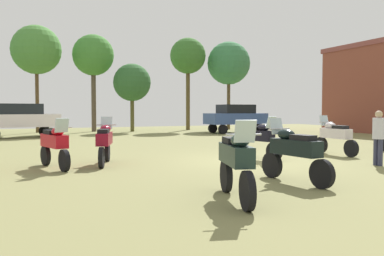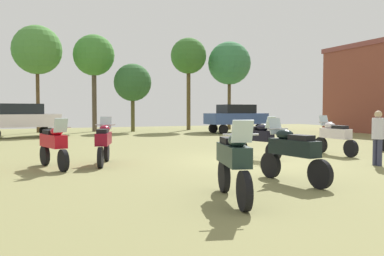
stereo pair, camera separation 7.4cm
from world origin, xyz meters
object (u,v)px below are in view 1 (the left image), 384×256
car_1 (236,116)px  tree_1 (132,83)px  motorcycle_1 (335,136)px  car_3 (20,118)px  tree_6 (188,57)px  motorcycle_10 (258,138)px  tree_2 (36,50)px  person_1 (378,134)px  motorcycle_5 (55,144)px  motorcycle_4 (294,151)px  motorcycle_8 (105,141)px  tree_7 (93,56)px  tree_5 (229,63)px  motorcycle_9 (236,161)px

car_1 → tree_1: (-6.33, 4.49, 2.48)m
motorcycle_1 → car_3: bearing=127.8°
car_1 → tree_6: bearing=13.6°
motorcycle_1 → motorcycle_10: bearing=178.7°
motorcycle_10 → tree_2: bearing=-85.7°
tree_1 → tree_2: (-6.59, 1.35, 2.22)m
car_1 → person_1: car_1 is taller
motorcycle_5 → motorcycle_4: bearing=122.5°
motorcycle_8 → car_3: car_3 is taller
tree_6 → tree_1: bearing=-172.0°
car_1 → tree_7: (-8.96, 5.70, 4.48)m
motorcycle_10 → tree_7: size_ratio=0.29×
motorcycle_5 → car_3: bearing=-101.3°
motorcycle_10 → tree_7: tree_7 is taller
motorcycle_1 → tree_2: 22.13m
tree_5 → motorcycle_8: bearing=-127.9°
motorcycle_4 → tree_7: 23.66m
motorcycle_5 → motorcycle_9: 6.16m
tree_7 → tree_1: bearing=-24.6°
motorcycle_1 → tree_6: tree_6 is taller
car_1 → tree_2: (-12.91, 5.84, 4.71)m
tree_7 → person_1: bearing=-77.5°
motorcycle_9 → tree_2: size_ratio=0.29×
motorcycle_4 → person_1: 4.25m
motorcycle_9 → person_1: 6.61m
motorcycle_5 → car_1: 18.44m
motorcycle_10 → car_3: bearing=-76.0°
motorcycle_5 → motorcycle_10: motorcycle_10 is taller
tree_6 → car_3: bearing=-160.2°
motorcycle_5 → tree_2: tree_2 is taller
car_1 → tree_6: tree_6 is taller
motorcycle_9 → tree_5: (12.12, 23.06, 4.70)m
motorcycle_1 → motorcycle_4: bearing=-140.0°
tree_6 → motorcycle_9: bearing=-110.2°
motorcycle_9 → car_1: size_ratio=0.50×
tree_7 → motorcycle_5: bearing=-102.3°
tree_2 → motorcycle_10: bearing=-71.6°
motorcycle_5 → tree_1: bearing=-126.4°
motorcycle_1 → tree_2: bearing=117.0°
car_3 → tree_2: size_ratio=0.59×
motorcycle_9 → motorcycle_5: bearing=-48.5°
tree_2 → motorcycle_8: bearing=-85.9°
motorcycle_4 → motorcycle_9: bearing=-159.2°
tree_2 → tree_7: tree_2 is taller
tree_5 → tree_6: (-3.39, 0.61, 0.45)m
motorcycle_4 → tree_5: tree_5 is taller
tree_7 → motorcycle_1: bearing=-73.4°
tree_5 → car_3: bearing=-166.3°
motorcycle_9 → car_3: car_3 is taller
motorcycle_10 → tree_7: (-2.42, 19.00, 4.93)m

